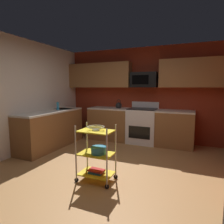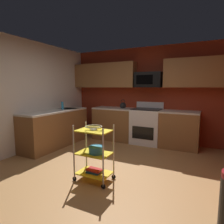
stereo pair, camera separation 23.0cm
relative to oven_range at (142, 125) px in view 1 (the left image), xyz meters
name	(u,v)px [view 1 (the left image)]	position (x,y,z in m)	size (l,w,h in m)	color
floor	(106,174)	(-0.12, -2.10, -0.50)	(4.40, 4.80, 0.04)	#A87542
wall_back	(142,94)	(-0.12, 0.33, 0.82)	(4.52, 0.06, 2.60)	maroon
wall_left	(11,97)	(-2.35, -2.10, 0.82)	(0.06, 4.80, 2.60)	silver
counter_run	(104,127)	(-0.90, -0.52, -0.01)	(3.62, 2.53, 0.92)	brown
oven_range	(142,125)	(0.00, 0.00, 0.00)	(0.76, 0.65, 1.10)	white
upper_cabinets	(139,74)	(-0.14, 0.13, 1.37)	(4.40, 0.33, 0.70)	brown
microwave	(144,80)	(0.00, 0.10, 1.22)	(0.70, 0.39, 0.40)	black
rolling_cart	(96,154)	(-0.14, -2.42, -0.03)	(0.60, 0.37, 0.91)	silver
fruit_bowl	(96,128)	(-0.14, -2.42, 0.40)	(0.27, 0.27, 0.07)	silver
mixing_bowl_large	(99,150)	(-0.10, -2.42, 0.04)	(0.25, 0.25, 0.11)	#338CBF
book_stack	(96,171)	(-0.14, -2.42, -0.32)	(0.26, 0.19, 0.06)	#1E4C8C
kettle	(119,105)	(-0.69, 0.00, 0.52)	(0.21, 0.18, 0.26)	black
dish_soap_bottle	(58,106)	(-1.99, -1.02, 0.54)	(0.06, 0.06, 0.20)	#2D8CBF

